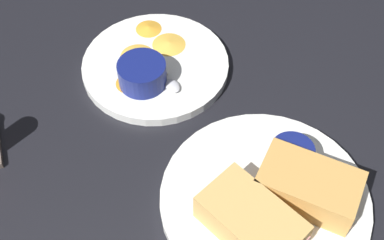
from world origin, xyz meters
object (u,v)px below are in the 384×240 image
(sandwich_half_near, at_px, (251,221))
(ramekin_dark_sauce, at_px, (291,156))
(plate_chips_companion, at_px, (156,66))
(plate_sandwich_main, at_px, (265,199))
(spoon_by_dark_ramekin, at_px, (266,185))
(sandwich_half_far, at_px, (308,186))
(ramekin_light_gravy, at_px, (142,73))
(spoon_by_gravy_ramekin, at_px, (170,80))

(sandwich_half_near, height_order, ramekin_dark_sauce, sandwich_half_near)
(plate_chips_companion, bearing_deg, ramekin_dark_sauce, -153.45)
(plate_sandwich_main, distance_m, spoon_by_dark_ramekin, 0.02)
(sandwich_half_far, height_order, spoon_by_dark_ramekin, sandwich_half_far)
(plate_sandwich_main, height_order, sandwich_half_far, sandwich_half_far)
(ramekin_dark_sauce, xyz_separation_m, ramekin_light_gravy, (0.22, 0.16, 0.00))
(sandwich_half_far, distance_m, plate_chips_companion, 0.33)
(spoon_by_gravy_ramekin, bearing_deg, plate_chips_companion, 12.48)
(sandwich_half_near, distance_m, ramekin_dark_sauce, 0.12)
(plate_sandwich_main, bearing_deg, ramekin_light_gravy, 22.38)
(sandwich_half_far, bearing_deg, plate_chips_companion, 22.50)
(spoon_by_dark_ramekin, xyz_separation_m, ramekin_light_gravy, (0.24, 0.11, 0.02))
(plate_chips_companion, distance_m, ramekin_light_gravy, 0.06)
(spoon_by_dark_ramekin, distance_m, plate_chips_companion, 0.29)
(sandwich_half_near, distance_m, plate_chips_companion, 0.33)
(sandwich_half_far, relative_size, ramekin_dark_sauce, 2.42)
(plate_sandwich_main, height_order, spoon_by_gravy_ramekin, spoon_by_gravy_ramekin)
(ramekin_dark_sauce, bearing_deg, sandwich_half_near, 129.56)
(sandwich_half_far, bearing_deg, spoon_by_dark_ramekin, 57.02)
(plate_chips_companion, height_order, spoon_by_gravy_ramekin, spoon_by_gravy_ramekin)
(sandwich_half_near, distance_m, spoon_by_gravy_ramekin, 0.28)
(ramekin_dark_sauce, height_order, spoon_by_gravy_ramekin, ramekin_dark_sauce)
(plate_chips_companion, xyz_separation_m, spoon_by_gravy_ramekin, (-0.05, -0.01, 0.01))
(ramekin_dark_sauce, bearing_deg, spoon_by_dark_ramekin, 116.27)
(sandwich_half_near, bearing_deg, plate_chips_companion, 6.09)
(ramekin_dark_sauce, distance_m, spoon_by_dark_ramekin, 0.05)
(sandwich_half_near, height_order, sandwich_half_far, same)
(plate_sandwich_main, height_order, sandwich_half_near, sandwich_half_near)
(plate_sandwich_main, distance_m, ramekin_light_gravy, 0.28)
(spoon_by_dark_ramekin, bearing_deg, sandwich_half_far, -122.98)
(ramekin_light_gravy, bearing_deg, plate_sandwich_main, -157.62)
(plate_chips_companion, bearing_deg, spoon_by_dark_ramekin, -163.64)
(sandwich_half_far, height_order, ramekin_dark_sauce, sandwich_half_far)
(ramekin_dark_sauce, height_order, ramekin_light_gravy, ramekin_light_gravy)
(spoon_by_gravy_ramekin, bearing_deg, spoon_by_dark_ramekin, -162.80)
(sandwich_half_far, xyz_separation_m, spoon_by_dark_ramekin, (0.03, 0.05, -0.02))
(sandwich_half_near, xyz_separation_m, plate_chips_companion, (0.33, 0.04, -0.03))
(sandwich_half_near, distance_m, spoon_by_dark_ramekin, 0.07)
(sandwich_half_far, xyz_separation_m, plate_chips_companion, (0.31, 0.13, -0.03))
(ramekin_light_gravy, relative_size, spoon_by_gravy_ramekin, 0.78)
(plate_sandwich_main, height_order, spoon_by_dark_ramekin, spoon_by_dark_ramekin)
(plate_sandwich_main, relative_size, ramekin_light_gravy, 3.72)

